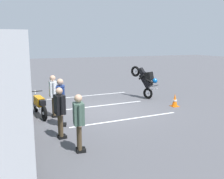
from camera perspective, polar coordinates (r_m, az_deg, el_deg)
The scene contains 11 objects.
ground_plane at distance 11.65m, azimuth -1.30°, elevation -4.68°, with size 80.00×80.00×0.00m, color #4C4C51.
spectator_far_left at distance 7.13m, azimuth -7.48°, elevation -6.46°, with size 0.58×0.35×1.67m.
spectator_left at distance 8.23m, azimuth -11.64°, elevation -4.25°, with size 0.58×0.34×1.67m.
spectator_centre at distance 9.41m, azimuth -11.46°, elevation -1.91°, with size 0.57×0.39×1.78m.
spectator_right at distance 10.63m, azimuth -13.07°, elevation -0.65°, with size 0.57×0.31×1.75m.
parked_motorcycle_silver at distance 11.06m, azimuth -15.96°, elevation -3.34°, with size 2.05×0.58×0.99m.
stunt_motorcycle at distance 14.05m, azimuth 7.52°, elevation 2.24°, with size 1.80×1.04×1.86m.
traffic_cone at distance 12.63m, azimuth 13.95°, elevation -2.36°, with size 0.34×0.34×0.63m.
bay_line_a at distance 10.32m, azimuth 3.30°, elevation -6.70°, with size 0.29×4.76×0.01m.
bay_line_b at distance 12.54m, azimuth -1.80°, elevation -3.56°, with size 0.27×4.21×0.01m.
bay_line_c at distance 14.85m, azimuth -5.31°, elevation -1.36°, with size 0.29×4.80×0.01m.
Camera 1 is at (-10.44, 4.14, 3.06)m, focal length 40.66 mm.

